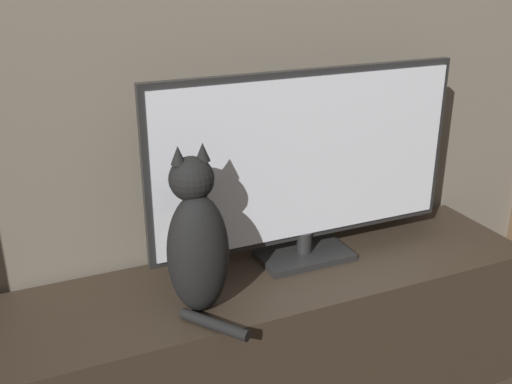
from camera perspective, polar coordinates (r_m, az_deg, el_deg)
name	(u,v)px	position (r m, az deg, el deg)	size (l,w,h in m)	color
tv_stand	(275,343)	(1.83, 1.83, -14.16)	(1.54, 0.41, 0.47)	#33281E
tv	(306,164)	(1.68, 4.81, 2.68)	(0.92, 0.16, 0.56)	black
cat	(197,243)	(1.48, -5.65, -4.84)	(0.16, 0.27, 0.43)	black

